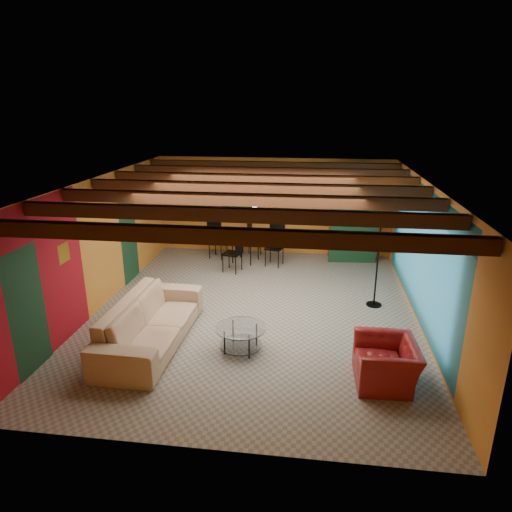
# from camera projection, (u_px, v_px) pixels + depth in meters

# --- Properties ---
(room) EXTENTS (6.52, 8.01, 2.71)m
(room) POSITION_uv_depth(u_px,v_px,m) (255.00, 198.00, 8.76)
(room) COLOR gray
(room) RESTS_ON ground
(sofa) EXTENTS (1.18, 2.88, 0.83)m
(sofa) POSITION_uv_depth(u_px,v_px,m) (151.00, 322.00, 8.05)
(sofa) COLOR tan
(sofa) RESTS_ON ground
(armchair) EXTENTS (0.94, 1.07, 0.67)m
(armchair) POSITION_uv_depth(u_px,v_px,m) (386.00, 363.00, 6.93)
(armchair) COLOR maroon
(armchair) RESTS_ON ground
(coffee_table) EXTENTS (1.00, 1.00, 0.45)m
(coffee_table) POSITION_uv_depth(u_px,v_px,m) (241.00, 338.00, 7.87)
(coffee_table) COLOR silver
(coffee_table) RESTS_ON ground
(dining_table) EXTENTS (2.62, 2.62, 1.11)m
(dining_table) POSITION_uv_depth(u_px,v_px,m) (245.00, 242.00, 12.22)
(dining_table) COLOR white
(dining_table) RESTS_ON ground
(armoire) EXTENTS (1.27, 0.70, 2.14)m
(armoire) POSITION_uv_depth(u_px,v_px,m) (353.00, 221.00, 12.27)
(armoire) COLOR maroon
(armoire) RESTS_ON ground
(floor_lamp) EXTENTS (0.45, 0.45, 1.98)m
(floor_lamp) POSITION_uv_depth(u_px,v_px,m) (378.00, 262.00, 9.38)
(floor_lamp) COLOR black
(floor_lamp) RESTS_ON ground
(ceiling_fan) EXTENTS (1.50, 1.50, 0.44)m
(ceiling_fan) POSITION_uv_depth(u_px,v_px,m) (255.00, 199.00, 8.66)
(ceiling_fan) COLOR #472614
(ceiling_fan) RESTS_ON ceiling
(painting) EXTENTS (1.05, 0.03, 0.65)m
(painting) POSITION_uv_depth(u_px,v_px,m) (242.00, 195.00, 12.71)
(painting) COLOR black
(painting) RESTS_ON wall_back
(potted_plant) EXTENTS (0.52, 0.48, 0.49)m
(potted_plant) POSITION_uv_depth(u_px,v_px,m) (357.00, 172.00, 11.85)
(potted_plant) COLOR #26661E
(potted_plant) RESTS_ON armoire
(vase) EXTENTS (0.26, 0.26, 0.21)m
(vase) POSITION_uv_depth(u_px,v_px,m) (245.00, 218.00, 12.01)
(vase) COLOR orange
(vase) RESTS_ON dining_table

